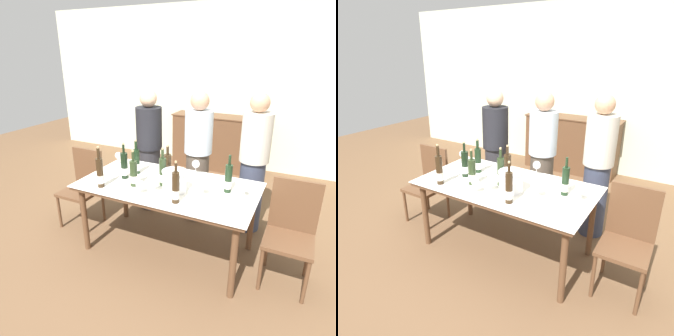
% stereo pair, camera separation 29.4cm
% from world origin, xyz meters
% --- Properties ---
extents(ground_plane, '(12.00, 12.00, 0.00)m').
position_xyz_m(ground_plane, '(0.00, 0.00, 0.00)').
color(ground_plane, brown).
extents(back_wall, '(8.00, 0.10, 2.80)m').
position_xyz_m(back_wall, '(0.00, 2.88, 1.40)').
color(back_wall, beige).
rests_on(back_wall, ground_plane).
extents(sideboard_cabinet, '(1.64, 0.46, 0.96)m').
position_xyz_m(sideboard_cabinet, '(-0.26, 2.59, 0.48)').
color(sideboard_cabinet, brown).
rests_on(sideboard_cabinet, ground_plane).
extents(dining_table, '(1.78, 0.95, 0.77)m').
position_xyz_m(dining_table, '(0.00, 0.00, 0.70)').
color(dining_table, brown).
rests_on(dining_table, ground_plane).
extents(ice_bucket, '(0.24, 0.24, 0.20)m').
position_xyz_m(ice_bucket, '(0.12, -0.10, 0.88)').
color(ice_bucket, white).
rests_on(ice_bucket, dining_table).
extents(wine_bottle_0, '(0.08, 0.08, 0.37)m').
position_xyz_m(wine_bottle_0, '(-0.30, -0.16, 0.89)').
color(wine_bottle_0, '#28381E').
rests_on(wine_bottle_0, dining_table).
extents(wine_bottle_1, '(0.07, 0.07, 0.39)m').
position_xyz_m(wine_bottle_1, '(0.22, -0.31, 0.90)').
color(wine_bottle_1, '#332314').
rests_on(wine_bottle_1, dining_table).
extents(wine_bottle_2, '(0.07, 0.07, 0.37)m').
position_xyz_m(wine_bottle_2, '(0.58, 0.10, 0.90)').
color(wine_bottle_2, black).
rests_on(wine_bottle_2, dining_table).
extents(wine_bottle_3, '(0.07, 0.07, 0.39)m').
position_xyz_m(wine_bottle_3, '(-0.48, -0.04, 0.90)').
color(wine_bottle_3, black).
rests_on(wine_bottle_3, dining_table).
extents(wine_bottle_4, '(0.07, 0.07, 0.38)m').
position_xyz_m(wine_bottle_4, '(-0.44, 0.12, 0.90)').
color(wine_bottle_4, black).
rests_on(wine_bottle_4, dining_table).
extents(wine_bottle_5, '(0.07, 0.07, 0.39)m').
position_xyz_m(wine_bottle_5, '(-0.05, -0.03, 0.90)').
color(wine_bottle_5, '#28381E').
rests_on(wine_bottle_5, dining_table).
extents(wine_bottle_6, '(0.08, 0.08, 0.36)m').
position_xyz_m(wine_bottle_6, '(-0.08, 0.15, 0.89)').
color(wine_bottle_6, '#332314').
rests_on(wine_bottle_6, dining_table).
extents(wine_bottle_7, '(0.07, 0.07, 0.42)m').
position_xyz_m(wine_bottle_7, '(-0.57, -0.33, 0.91)').
color(wine_bottle_7, '#332314').
rests_on(wine_bottle_7, dining_table).
extents(wine_glass_0, '(0.09, 0.09, 0.16)m').
position_xyz_m(wine_glass_0, '(0.15, 0.38, 0.88)').
color(wine_glass_0, white).
rests_on(wine_glass_0, dining_table).
extents(wine_glass_1, '(0.08, 0.08, 0.16)m').
position_xyz_m(wine_glass_1, '(0.39, -0.07, 0.88)').
color(wine_glass_1, white).
rests_on(wine_glass_1, dining_table).
extents(wine_glass_2, '(0.08, 0.08, 0.14)m').
position_xyz_m(wine_glass_2, '(-0.15, -0.30, 0.86)').
color(wine_glass_2, white).
rests_on(wine_glass_2, dining_table).
extents(wine_glass_3, '(0.08, 0.08, 0.14)m').
position_xyz_m(wine_glass_3, '(0.75, 0.07, 0.86)').
color(wine_glass_3, white).
rests_on(wine_glass_3, dining_table).
extents(wine_glass_4, '(0.08, 0.08, 0.15)m').
position_xyz_m(wine_glass_4, '(-0.78, 0.26, 0.87)').
color(wine_glass_4, white).
rests_on(wine_glass_4, dining_table).
extents(wine_glass_5, '(0.09, 0.09, 0.14)m').
position_xyz_m(wine_glass_5, '(-0.05, -0.18, 0.86)').
color(wine_glass_5, white).
rests_on(wine_glass_5, dining_table).
extents(chair_left_end, '(0.42, 0.42, 0.92)m').
position_xyz_m(chair_left_end, '(-1.18, 0.09, 0.52)').
color(chair_left_end, brown).
rests_on(chair_left_end, ground_plane).
extents(chair_right_end, '(0.42, 0.42, 0.97)m').
position_xyz_m(chair_right_end, '(1.18, 0.09, 0.55)').
color(chair_right_end, brown).
rests_on(chair_right_end, ground_plane).
extents(person_host, '(0.33, 0.33, 1.59)m').
position_xyz_m(person_host, '(-0.64, 0.77, 0.79)').
color(person_host, '#2D2D33').
rests_on(person_host, ground_plane).
extents(person_guest_left, '(0.33, 0.33, 1.60)m').
position_xyz_m(person_guest_left, '(0.02, 0.78, 0.80)').
color(person_guest_left, '#51473D').
rests_on(person_guest_left, ground_plane).
extents(person_guest_right, '(0.33, 0.33, 1.62)m').
position_xyz_m(person_guest_right, '(0.68, 0.81, 0.81)').
color(person_guest_right, '#383F56').
rests_on(person_guest_right, ground_plane).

